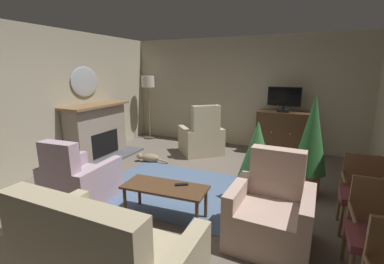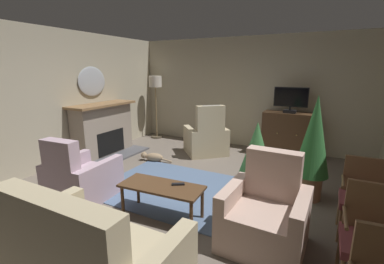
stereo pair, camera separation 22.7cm
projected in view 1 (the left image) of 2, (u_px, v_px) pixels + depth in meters
ground_plane at (186, 196)px, 4.18m from camera, size 6.41×6.82×0.04m
wall_back at (240, 93)px, 6.66m from camera, size 6.41×0.10×2.70m
wall_left at (47, 100)px, 5.04m from camera, size 0.10×6.82×2.70m
rug_central at (182, 190)px, 4.31m from camera, size 2.65×1.84×0.01m
fireplace at (98, 132)px, 5.89m from camera, size 0.92×1.62×1.19m
wall_mirror_oval at (85, 82)px, 5.74m from camera, size 0.06×0.75×0.65m
tv_cabinet at (281, 134)px, 6.11m from camera, size 1.12×0.47×0.99m
television at (284, 99)px, 5.87m from camera, size 0.71×0.20×0.56m
coffee_table at (165, 190)px, 3.44m from camera, size 1.14×0.53×0.45m
tv_remote at (182, 184)px, 3.45m from camera, size 0.17×0.13×0.02m
armchair_in_far_corner at (271, 214)px, 2.98m from camera, size 0.90×0.84×1.03m
armchair_beside_cabinet at (80, 182)px, 3.88m from camera, size 0.87×0.96×1.00m
armchair_facing_sofa at (202, 139)px, 6.11m from camera, size 1.20×1.20×1.19m
side_chair_nearest_door at (377, 230)px, 2.39m from camera, size 0.50×0.50×0.95m
side_chair_far_end at (362, 191)px, 3.16m from camera, size 0.48×0.46×0.93m
potted_plant_tall_palm_by_window at (311, 142)px, 3.96m from camera, size 0.50×0.50×1.58m
potted_plant_leafy_by_curtain at (256, 158)px, 3.86m from camera, size 0.61×0.61×1.22m
cat at (149, 158)px, 5.62m from camera, size 0.70×0.27×0.20m
floor_lamp at (148, 89)px, 7.27m from camera, size 0.35×0.35×1.75m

